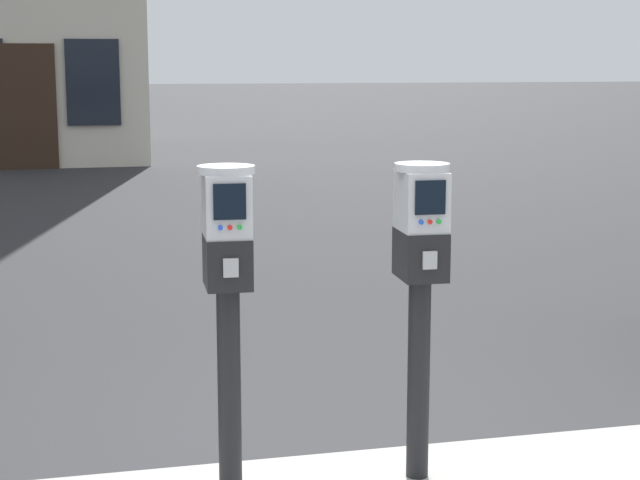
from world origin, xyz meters
TOP-DOWN VIEW (x-y plane):
  - parking_meter_near_kerb at (-0.49, -0.13)m, footprint 0.23×0.26m
  - parking_meter_twin_adjacent at (0.28, -0.13)m, footprint 0.23×0.26m

SIDE VIEW (x-z plane):
  - parking_meter_twin_adjacent at x=0.28m, z-range 0.38..1.66m
  - parking_meter_near_kerb at x=-0.49m, z-range 0.38..1.67m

